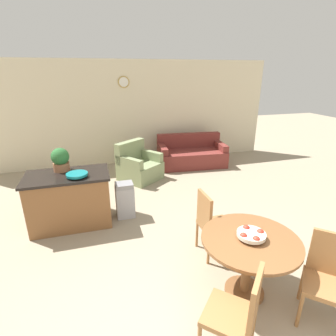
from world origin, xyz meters
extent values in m
cube|color=beige|center=(0.00, 5.86, 1.35)|extent=(8.00, 0.06, 2.70)
cylinder|color=tan|center=(-0.06, 5.82, 2.15)|extent=(0.29, 0.02, 0.29)
cylinder|color=white|center=(-0.06, 5.80, 2.15)|extent=(0.24, 0.01, 0.24)
cylinder|color=brown|center=(0.58, 0.81, 0.02)|extent=(0.44, 0.44, 0.04)
cylinder|color=brown|center=(0.58, 0.81, 0.37)|extent=(0.11, 0.11, 0.66)
cylinder|color=brown|center=(0.58, 0.81, 0.72)|extent=(1.05, 1.05, 0.03)
cylinder|color=#9E6B3D|center=(0.04, 0.54, 0.20)|extent=(0.04, 0.04, 0.40)
cylinder|color=#9E6B3D|center=(0.32, 0.27, 0.20)|extent=(0.04, 0.04, 0.40)
cube|color=#9E6B3D|center=(0.05, 0.27, 0.43)|extent=(0.59, 0.59, 0.05)
cube|color=#9E6B3D|center=(0.19, 0.14, 0.69)|extent=(0.30, 0.31, 0.48)
cylinder|color=#9E6B3D|center=(0.85, 0.28, 0.20)|extent=(0.04, 0.04, 0.40)
cylinder|color=#9E6B3D|center=(1.12, 0.56, 0.20)|extent=(0.04, 0.04, 0.40)
cube|color=#9E6B3D|center=(1.12, 0.29, 0.43)|extent=(0.59, 0.59, 0.05)
cube|color=#9E6B3D|center=(1.25, 0.42, 0.69)|extent=(0.31, 0.30, 0.48)
cylinder|color=#9E6B3D|center=(0.75, 1.77, 0.20)|extent=(0.04, 0.04, 0.40)
cylinder|color=#9E6B3D|center=(0.76, 1.38, 0.20)|extent=(0.04, 0.04, 0.40)
cylinder|color=#9E6B3D|center=(0.37, 1.76, 0.20)|extent=(0.04, 0.04, 0.40)
cylinder|color=#9E6B3D|center=(0.37, 1.38, 0.20)|extent=(0.04, 0.04, 0.40)
cube|color=#9E6B3D|center=(0.56, 1.57, 0.43)|extent=(0.43, 0.43, 0.05)
cube|color=#9E6B3D|center=(0.37, 1.57, 0.69)|extent=(0.05, 0.39, 0.48)
cylinder|color=silver|center=(0.58, 0.81, 0.75)|extent=(0.11, 0.11, 0.03)
cylinder|color=silver|center=(0.58, 0.81, 0.79)|extent=(0.30, 0.30, 0.04)
sphere|color=#B73323|center=(0.68, 0.81, 0.79)|extent=(0.08, 0.08, 0.08)
sphere|color=#B73323|center=(0.58, 0.92, 0.79)|extent=(0.08, 0.08, 0.08)
sphere|color=#B73323|center=(0.47, 0.80, 0.79)|extent=(0.08, 0.08, 0.08)
sphere|color=#B73323|center=(0.56, 0.71, 0.79)|extent=(0.08, 0.08, 0.08)
cube|color=brown|center=(-1.40, 2.92, 0.42)|extent=(1.23, 0.69, 0.84)
cube|color=black|center=(-1.40, 2.92, 0.86)|extent=(1.29, 0.75, 0.04)
cylinder|color=#147A7F|center=(-1.23, 2.77, 0.89)|extent=(0.11, 0.11, 0.02)
cylinder|color=#147A7F|center=(-1.23, 2.77, 0.93)|extent=(0.32, 0.32, 0.04)
cylinder|color=#A36642|center=(-1.48, 3.14, 0.95)|extent=(0.25, 0.25, 0.13)
sphere|color=#2D6B33|center=(-1.48, 3.14, 1.12)|extent=(0.28, 0.28, 0.28)
cube|color=#9E9EA3|center=(-0.51, 2.91, 0.28)|extent=(0.31, 0.26, 0.55)
cube|color=gray|center=(-0.51, 2.91, 0.59)|extent=(0.30, 0.25, 0.08)
cube|color=maroon|center=(1.56, 5.08, 0.21)|extent=(1.83, 1.07, 0.42)
cube|color=maroon|center=(1.60, 5.44, 0.61)|extent=(1.76, 0.37, 0.38)
cube|color=maroon|center=(0.77, 5.16, 0.30)|extent=(0.24, 0.85, 0.59)
cube|color=maroon|center=(2.35, 5.01, 0.30)|extent=(0.24, 0.85, 0.59)
cube|color=gray|center=(0.05, 4.51, 0.20)|extent=(1.13, 1.13, 0.40)
cube|color=gray|center=(-0.13, 4.76, 0.64)|extent=(0.76, 0.63, 0.48)
cube|color=gray|center=(-0.22, 4.31, 0.31)|extent=(0.54, 0.67, 0.61)
cube|color=gray|center=(0.33, 4.71, 0.31)|extent=(0.54, 0.67, 0.61)
camera|label=1|loc=(-0.93, -1.20, 2.41)|focal=28.00mm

